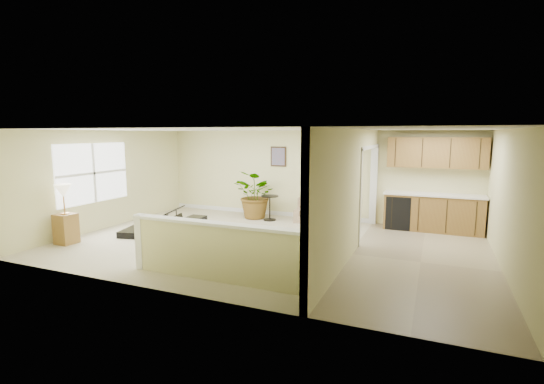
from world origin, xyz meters
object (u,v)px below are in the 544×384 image
at_px(loveseat, 321,211).
at_px(small_plant, 340,216).
at_px(lamp_stand, 65,219).
at_px(piano_bench, 192,229).
at_px(accent_table, 270,204).
at_px(piano, 159,209).
at_px(palm_plant, 257,195).

distance_m(loveseat, small_plant, 0.65).
xyz_separation_m(loveseat, lamp_stand, (-4.59, -4.34, 0.26)).
height_order(piano_bench, accent_table, accent_table).
relative_size(piano, palm_plant, 1.22).
bearing_deg(piano, small_plant, 18.94).
distance_m(piano, palm_plant, 2.83).
relative_size(piano, accent_table, 2.74).
xyz_separation_m(loveseat, small_plant, (0.60, -0.24, -0.05)).
bearing_deg(piano, piano_bench, -26.79).
xyz_separation_m(palm_plant, lamp_stand, (-2.78, -4.00, -0.12)).
bearing_deg(lamp_stand, piano_bench, 29.60).
bearing_deg(palm_plant, loveseat, 10.65).
height_order(piano_bench, palm_plant, palm_plant).
distance_m(loveseat, lamp_stand, 6.32).
bearing_deg(palm_plant, lamp_stand, -124.84).
distance_m(piano, piano_bench, 1.22).
bearing_deg(small_plant, lamp_stand, -141.67).
bearing_deg(accent_table, piano_bench, -108.33).
height_order(piano, accent_table, piano).
height_order(piano, lamp_stand, piano).
height_order(piano_bench, small_plant, small_plant).
relative_size(piano_bench, loveseat, 0.51).
bearing_deg(accent_table, small_plant, 5.46).
bearing_deg(loveseat, small_plant, -29.72).
bearing_deg(lamp_stand, piano, 52.98).
bearing_deg(lamp_stand, small_plant, 38.33).
bearing_deg(piano_bench, small_plant, 44.42).
xyz_separation_m(palm_plant, small_plant, (2.40, 0.10, -0.43)).
xyz_separation_m(piano_bench, small_plant, (2.80, 2.74, -0.01)).
relative_size(piano, lamp_stand, 1.45).
bearing_deg(palm_plant, piano, -123.27).
xyz_separation_m(piano_bench, lamp_stand, (-2.38, -1.35, 0.31)).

